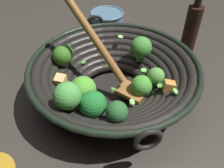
# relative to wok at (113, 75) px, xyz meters

# --- Properties ---
(ground_plane) EXTENTS (4.00, 4.00, 0.00)m
(ground_plane) POSITION_rel_wok_xyz_m (0.00, 0.00, -0.07)
(ground_plane) COLOR #332D28
(wok) EXTENTS (0.42, 0.42, 0.24)m
(wok) POSITION_rel_wok_xyz_m (0.00, 0.00, 0.00)
(wok) COLOR black
(wok) RESTS_ON ground
(soy_sauce_bottle) EXTENTS (0.05, 0.05, 0.20)m
(soy_sauce_bottle) POSITION_rel_wok_xyz_m (0.08, 0.32, 0.01)
(soy_sauce_bottle) COLOR black
(soy_sauce_bottle) RESTS_ON ground
(prep_bowl) EXTENTS (0.13, 0.13, 0.05)m
(prep_bowl) POSITION_rel_wok_xyz_m (-0.24, 0.32, -0.04)
(prep_bowl) COLOR slate
(prep_bowl) RESTS_ON ground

